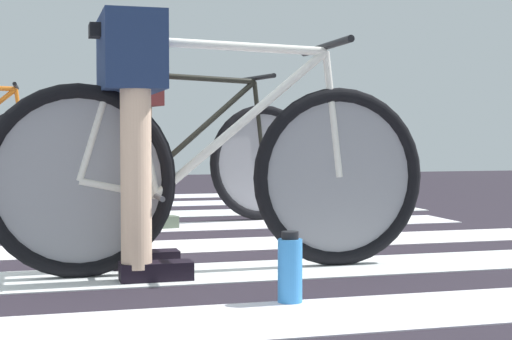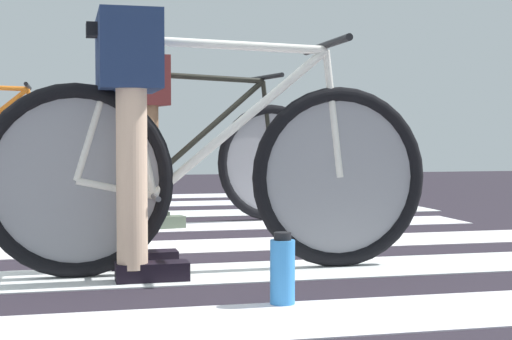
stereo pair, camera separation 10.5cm
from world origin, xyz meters
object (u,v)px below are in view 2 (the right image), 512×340
Objects in this scene: cyclist_1_of_3 at (130,108)px; bicycle_1_of_3 at (212,172)px; bicycle_2_of_3 at (193,159)px; water_bottle at (283,271)px; cyclist_2_of_3 at (142,117)px.

bicycle_1_of_3 is at bearing -0.00° from cyclist_1_of_3.
bicycle_1_of_3 and bicycle_2_of_3 have the same top height.
bicycle_2_of_3 is at bearing 88.23° from water_bottle.
water_bottle is at bearing -80.58° from bicycle_1_of_3.
cyclist_1_of_3 reaches higher than water_bottle.
cyclist_2_of_3 is (-0.30, -0.06, 0.24)m from bicycle_2_of_3.
cyclist_2_of_3 is at bearing 96.11° from water_bottle.
cyclist_1_of_3 is 1.00× the size of cyclist_2_of_3.
cyclist_2_of_3 is at bearing 94.10° from bicycle_1_of_3.
cyclist_1_of_3 is 4.30× the size of water_bottle.
cyclist_1_of_3 is (-0.31, -0.00, 0.24)m from bicycle_1_of_3.
cyclist_2_of_3 reaches higher than cyclist_1_of_3.
bicycle_2_of_3 is (0.49, 1.63, -0.24)m from cyclist_1_of_3.
bicycle_1_of_3 is at bearing -97.01° from cyclist_2_of_3.
cyclist_1_of_3 is 1.72m from bicycle_2_of_3.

